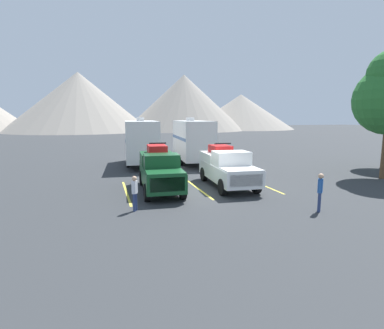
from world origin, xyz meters
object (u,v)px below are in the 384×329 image
(camper_trailer_b, at_px, (193,140))
(person_a, at_px, (320,190))
(pickup_truck_a, at_px, (160,169))
(camper_trailer_a, at_px, (141,140))
(person_b, at_px, (135,191))
(pickup_truck_b, at_px, (227,167))

(camper_trailer_b, xyz_separation_m, person_a, (1.32, -14.64, -1.14))
(pickup_truck_a, distance_m, camper_trailer_a, 9.27)
(person_a, xyz_separation_m, person_b, (-7.54, 2.32, -0.07))
(pickup_truck_b, height_order, camper_trailer_b, camper_trailer_b)
(person_b, bearing_deg, pickup_truck_b, 31.11)
(pickup_truck_a, distance_m, person_a, 8.16)
(pickup_truck_a, xyz_separation_m, person_a, (5.83, -5.71, -0.22))
(person_a, height_order, person_b, person_a)
(person_a, bearing_deg, camper_trailer_b, 95.17)
(pickup_truck_b, bearing_deg, camper_trailer_a, 112.58)
(pickup_truck_a, height_order, person_b, pickup_truck_a)
(pickup_truck_a, xyz_separation_m, camper_trailer_a, (0.15, 9.22, 0.92))
(pickup_truck_a, height_order, camper_trailer_a, camper_trailer_a)
(pickup_truck_b, xyz_separation_m, person_b, (-5.69, -3.43, -0.26))
(camper_trailer_a, relative_size, person_b, 5.31)
(pickup_truck_b, height_order, camper_trailer_a, camper_trailer_a)
(camper_trailer_a, xyz_separation_m, person_b, (-1.87, -12.61, -1.21))
(pickup_truck_a, relative_size, camper_trailer_a, 0.66)
(pickup_truck_b, height_order, person_a, pickup_truck_b)
(pickup_truck_a, distance_m, camper_trailer_b, 10.04)
(pickup_truck_b, xyz_separation_m, person_a, (1.86, -5.75, -0.19))
(camper_trailer_a, distance_m, person_b, 12.81)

